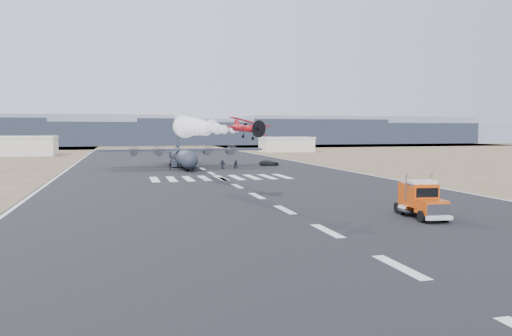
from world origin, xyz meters
name	(u,v)px	position (x,y,z in m)	size (l,w,h in m)	color
ground	(327,231)	(0.00, 0.00, 0.00)	(500.00, 500.00, 0.00)	black
scrub_far	(157,146)	(0.00, 230.00, 0.00)	(500.00, 80.00, 0.00)	brown
runway_markings	(211,173)	(0.00, 60.00, 0.01)	(60.00, 260.00, 0.01)	silver
ridge_seg_c	(34,130)	(-65.00, 260.00, 8.50)	(150.00, 50.00, 17.00)	slate
ridge_seg_d	(154,134)	(0.00, 260.00, 6.50)	(150.00, 50.00, 13.00)	slate
ridge_seg_e	(260,132)	(65.00, 260.00, 7.50)	(150.00, 50.00, 15.00)	slate
ridge_seg_f	(355,130)	(130.00, 260.00, 8.50)	(150.00, 50.00, 17.00)	slate
ridge_seg_g	(441,133)	(195.00, 260.00, 6.50)	(150.00, 50.00, 13.00)	slate
hangar_left	(18,146)	(-52.00, 145.00, 3.41)	(24.50, 14.50, 6.70)	beige
hangar_right	(286,144)	(46.00, 150.00, 3.01)	(20.50, 12.50, 5.90)	beige
semi_truck	(421,199)	(11.89, 3.94, 1.87)	(3.61, 8.60, 3.80)	black
aerobatic_biplane	(247,128)	(-3.42, 15.77, 9.14)	(5.49, 5.09, 2.58)	red
smoke_trail	(192,127)	(-7.29, 34.81, 9.30)	(6.29, 22.93, 3.46)	white
transport_aircraft	(182,155)	(-3.85, 78.31, 2.79)	(37.30, 30.76, 10.81)	#212A31
support_vehicle	(269,163)	(17.50, 77.74, 0.68)	(2.27, 4.92, 1.37)	black
crew_a	(235,166)	(6.84, 68.95, 0.80)	(0.59, 0.48, 1.61)	black
crew_b	(236,164)	(7.95, 72.77, 0.91)	(0.89, 0.55, 1.82)	black
crew_c	(193,167)	(-2.72, 67.49, 0.78)	(1.01, 0.47, 1.57)	black
crew_d	(170,166)	(-7.34, 71.13, 0.86)	(1.01, 0.52, 1.72)	black
crew_e	(223,164)	(4.59, 71.49, 0.94)	(0.92, 0.56, 1.88)	black
crew_f	(222,164)	(5.06, 74.26, 0.92)	(1.70, 0.55, 1.84)	black
crew_g	(193,165)	(-2.19, 71.68, 0.83)	(0.60, 0.50, 1.66)	black
crew_h	(180,166)	(-5.17, 70.50, 0.94)	(0.92, 0.57, 1.89)	black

